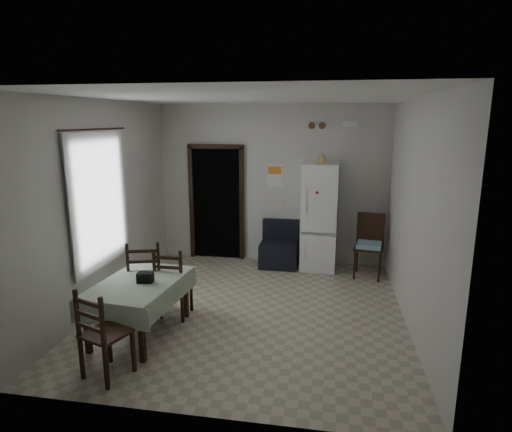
{
  "coord_description": "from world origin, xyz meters",
  "views": [
    {
      "loc": [
        1.02,
        -5.49,
        2.63
      ],
      "look_at": [
        0.0,
        0.5,
        1.25
      ],
      "focal_mm": 30.0,
      "sensor_mm": 36.0,
      "label": 1
    }
  ],
  "objects_px": {
    "navy_seat": "(279,244)",
    "dining_chair_near_head": "(106,332)",
    "fridge": "(320,217)",
    "dining_chair_far_right": "(173,281)",
    "dining_table": "(140,308)",
    "corner_chair": "(369,246)",
    "dining_chair_far_left": "(147,277)"
  },
  "relations": [
    {
      "from": "fridge",
      "to": "dining_chair_far_right",
      "type": "height_order",
      "value": "fridge"
    },
    {
      "from": "navy_seat",
      "to": "dining_table",
      "type": "relative_size",
      "value": 0.61
    },
    {
      "from": "corner_chair",
      "to": "dining_chair_near_head",
      "type": "distance_m",
      "value": 4.49
    },
    {
      "from": "dining_chair_far_right",
      "to": "dining_chair_near_head",
      "type": "relative_size",
      "value": 1.0
    },
    {
      "from": "dining_table",
      "to": "dining_chair_far_left",
      "type": "xyz_separation_m",
      "value": [
        -0.15,
        0.55,
        0.19
      ]
    },
    {
      "from": "corner_chair",
      "to": "dining_table",
      "type": "height_order",
      "value": "corner_chair"
    },
    {
      "from": "fridge",
      "to": "corner_chair",
      "type": "xyz_separation_m",
      "value": [
        0.84,
        -0.3,
        -0.41
      ]
    },
    {
      "from": "dining_chair_near_head",
      "to": "corner_chair",
      "type": "bearing_deg",
      "value": -110.35
    },
    {
      "from": "navy_seat",
      "to": "dining_chair_near_head",
      "type": "distance_m",
      "value": 3.96
    },
    {
      "from": "dining_chair_far_right",
      "to": "dining_table",
      "type": "bearing_deg",
      "value": 68.55
    },
    {
      "from": "navy_seat",
      "to": "corner_chair",
      "type": "xyz_separation_m",
      "value": [
        1.55,
        -0.3,
        0.13
      ]
    },
    {
      "from": "navy_seat",
      "to": "dining_table",
      "type": "distance_m",
      "value": 3.15
    },
    {
      "from": "navy_seat",
      "to": "dining_chair_far_left",
      "type": "distance_m",
      "value": 2.75
    },
    {
      "from": "navy_seat",
      "to": "dining_chair_far_right",
      "type": "bearing_deg",
      "value": -117.07
    },
    {
      "from": "fridge",
      "to": "navy_seat",
      "type": "bearing_deg",
      "value": -177.55
    },
    {
      "from": "dining_chair_far_left",
      "to": "fridge",
      "type": "bearing_deg",
      "value": -151.0
    },
    {
      "from": "dining_chair_far_left",
      "to": "dining_chair_near_head",
      "type": "height_order",
      "value": "dining_chair_far_left"
    },
    {
      "from": "navy_seat",
      "to": "dining_chair_near_head",
      "type": "height_order",
      "value": "dining_chair_near_head"
    },
    {
      "from": "navy_seat",
      "to": "dining_chair_far_left",
      "type": "xyz_separation_m",
      "value": [
        -1.56,
        -2.26,
        0.13
      ]
    },
    {
      "from": "corner_chair",
      "to": "dining_chair_near_head",
      "type": "xyz_separation_m",
      "value": [
        -2.91,
        -3.42,
        -0.04
      ]
    },
    {
      "from": "corner_chair",
      "to": "dining_chair_far_left",
      "type": "bearing_deg",
      "value": -138.39
    },
    {
      "from": "fridge",
      "to": "dining_table",
      "type": "xyz_separation_m",
      "value": [
        -2.11,
        -2.82,
        -0.6
      ]
    },
    {
      "from": "navy_seat",
      "to": "dining_chair_near_head",
      "type": "xyz_separation_m",
      "value": [
        -1.36,
        -3.72,
        0.08
      ]
    },
    {
      "from": "corner_chair",
      "to": "dining_table",
      "type": "distance_m",
      "value": 3.89
    },
    {
      "from": "navy_seat",
      "to": "dining_chair_far_right",
      "type": "distance_m",
      "value": 2.55
    },
    {
      "from": "fridge",
      "to": "navy_seat",
      "type": "distance_m",
      "value": 0.89
    },
    {
      "from": "fridge",
      "to": "dining_chair_far_left",
      "type": "xyz_separation_m",
      "value": [
        -2.27,
        -2.26,
        -0.41
      ]
    },
    {
      "from": "corner_chair",
      "to": "dining_chair_far_left",
      "type": "distance_m",
      "value": 3.68
    },
    {
      "from": "fridge",
      "to": "corner_chair",
      "type": "relative_size",
      "value": 1.77
    },
    {
      "from": "fridge",
      "to": "corner_chair",
      "type": "height_order",
      "value": "fridge"
    },
    {
      "from": "fridge",
      "to": "dining_table",
      "type": "bearing_deg",
      "value": -124.45
    },
    {
      "from": "fridge",
      "to": "navy_seat",
      "type": "xyz_separation_m",
      "value": [
        -0.71,
        0.0,
        -0.54
      ]
    }
  ]
}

